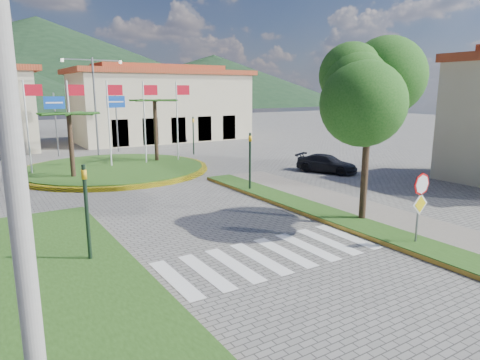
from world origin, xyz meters
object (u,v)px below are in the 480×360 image
car_dark_b (171,138)px  car_side_right (327,164)px  stop_sign (420,197)px  utility_pole (13,155)px  roundabout_island (114,168)px  deciduous_tree (369,96)px

car_dark_b → car_side_right: car_side_right is taller
stop_sign → car_dark_b: bearing=82.1°
utility_pole → car_dark_b: 38.40m
roundabout_island → deciduous_tree: deciduous_tree is taller
roundabout_island → car_dark_b: (9.40, 12.26, 0.36)m
car_side_right → utility_pole: bearing=-168.9°
stop_sign → car_side_right: 13.94m
roundabout_island → stop_sign: 20.69m
deciduous_tree → utility_pole: size_ratio=0.76×
stop_sign → car_side_right: stop_sign is taller
deciduous_tree → utility_pole: bearing=-159.0°
car_dark_b → utility_pole: bearing=161.6°
car_side_right → car_dark_b: bearing=72.6°
utility_pole → car_side_right: utility_pole is taller
stop_sign → car_dark_b: size_ratio=0.83×
utility_pole → car_side_right: (19.44, 13.94, -3.91)m
car_dark_b → car_side_right: 20.48m
stop_sign → utility_pole: bearing=-171.0°
deciduous_tree → car_dark_b: 29.88m
car_side_right → roundabout_island: bearing=121.4°
roundabout_island → car_dark_b: size_ratio=3.96×
deciduous_tree → car_side_right: deciduous_tree is taller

